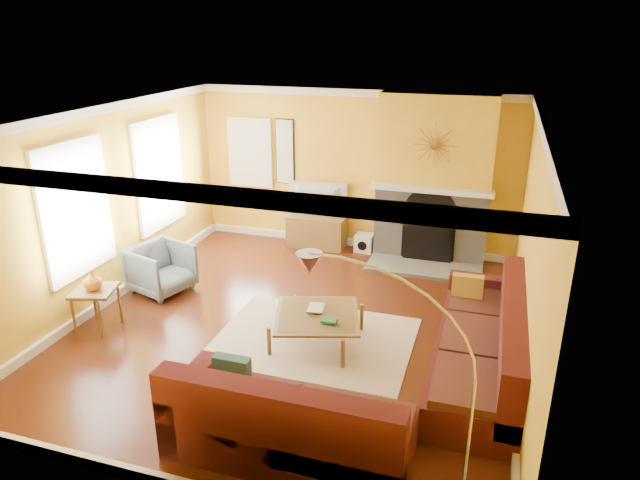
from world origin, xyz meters
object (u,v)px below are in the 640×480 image
(armchair, at_px, (161,269))
(side_table, at_px, (97,309))
(sectional_sofa, at_px, (373,341))
(media_console, at_px, (317,231))
(arc_lamp, at_px, (394,393))
(coffee_table, at_px, (317,328))

(armchair, distance_m, side_table, 1.22)
(armchair, bearing_deg, sectional_sofa, -91.99)
(media_console, bearing_deg, side_table, -116.57)
(media_console, xyz_separation_m, armchair, (-1.60, -2.40, 0.08))
(side_table, height_order, arc_lamp, arc_lamp)
(arc_lamp, bearing_deg, sectional_sofa, 107.16)
(armchair, distance_m, arc_lamp, 4.93)
(armchair, bearing_deg, arc_lamp, -109.01)
(armchair, bearing_deg, side_table, -172.01)
(sectional_sofa, xyz_separation_m, arc_lamp, (0.52, -1.70, 0.61))
(sectional_sofa, relative_size, armchair, 4.76)
(coffee_table, bearing_deg, armchair, 164.93)
(media_console, relative_size, armchair, 1.29)
(coffee_table, bearing_deg, sectional_sofa, -32.01)
(media_console, distance_m, arc_lamp, 5.84)
(coffee_table, height_order, media_console, media_console)
(media_console, height_order, side_table, same)
(side_table, bearing_deg, media_console, 63.43)
(coffee_table, distance_m, media_console, 3.26)
(sectional_sofa, height_order, media_console, sectional_sofa)
(sectional_sofa, relative_size, arc_lamp, 1.75)
(coffee_table, relative_size, arc_lamp, 0.47)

